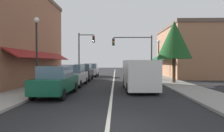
# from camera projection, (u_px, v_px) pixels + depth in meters

# --- Properties ---
(ground_plane) EXTENTS (80.00, 80.00, 0.00)m
(ground_plane) POSITION_uv_depth(u_px,v_px,m) (114.00, 78.00, 23.38)
(ground_plane) COLOR black
(sidewalk_left) EXTENTS (2.60, 56.00, 0.12)m
(sidewalk_left) POSITION_uv_depth(u_px,v_px,m) (70.00, 77.00, 23.50)
(sidewalk_left) COLOR gray
(sidewalk_left) RESTS_ON ground
(sidewalk_right) EXTENTS (2.60, 56.00, 0.12)m
(sidewalk_right) POSITION_uv_depth(u_px,v_px,m) (159.00, 78.00, 23.26)
(sidewalk_right) COLOR gray
(sidewalk_right) RESTS_ON ground
(lane_center_stripe) EXTENTS (0.14, 52.00, 0.01)m
(lane_center_stripe) POSITION_uv_depth(u_px,v_px,m) (114.00, 78.00, 23.38)
(lane_center_stripe) COLOR silver
(lane_center_stripe) RESTS_ON ground
(storefront_left_block) EXTENTS (5.52, 14.20, 8.83)m
(storefront_left_block) POSITION_uv_depth(u_px,v_px,m) (17.00, 36.00, 17.47)
(storefront_left_block) COLOR #8E5B42
(storefront_left_block) RESTS_ON ground
(storefront_right_block) EXTENTS (6.39, 10.20, 6.63)m
(storefront_right_block) POSITION_uv_depth(u_px,v_px,m) (184.00, 52.00, 25.10)
(storefront_right_block) COLOR #9E6B4C
(storefront_right_block) RESTS_ON ground
(parked_car_nearest_left) EXTENTS (1.85, 4.13, 1.77)m
(parked_car_nearest_left) POSITION_uv_depth(u_px,v_px,m) (56.00, 81.00, 11.14)
(parked_car_nearest_left) COLOR #0F4C33
(parked_car_nearest_left) RESTS_ON ground
(parked_car_second_left) EXTENTS (1.84, 4.13, 1.77)m
(parked_car_second_left) POSITION_uv_depth(u_px,v_px,m) (74.00, 75.00, 15.76)
(parked_car_second_left) COLOR #B7BABF
(parked_car_second_left) RESTS_ON ground
(parked_car_third_left) EXTENTS (1.81, 4.11, 1.77)m
(parked_car_third_left) POSITION_uv_depth(u_px,v_px,m) (83.00, 72.00, 20.43)
(parked_car_third_left) COLOR black
(parked_car_third_left) RESTS_ON ground
(parked_car_far_left) EXTENTS (1.79, 4.10, 1.77)m
(parked_car_far_left) POSITION_uv_depth(u_px,v_px,m) (91.00, 70.00, 25.97)
(parked_car_far_left) COLOR silver
(parked_car_far_left) RESTS_ON ground
(van_in_lane) EXTENTS (2.10, 5.23, 2.12)m
(van_in_lane) POSITION_uv_depth(u_px,v_px,m) (139.00, 74.00, 13.43)
(van_in_lane) COLOR silver
(van_in_lane) RESTS_ON ground
(traffic_signal_mast_arm) EXTENTS (5.11, 0.50, 5.37)m
(traffic_signal_mast_arm) POSITION_uv_depth(u_px,v_px,m) (137.00, 49.00, 24.17)
(traffic_signal_mast_arm) COLOR #333333
(traffic_signal_mast_arm) RESTS_ON ground
(traffic_signal_left_corner) EXTENTS (2.27, 0.50, 5.91)m
(traffic_signal_left_corner) POSITION_uv_depth(u_px,v_px,m) (84.00, 48.00, 25.75)
(traffic_signal_left_corner) COLOR #333333
(traffic_signal_left_corner) RESTS_ON ground
(street_lamp_left_near) EXTENTS (0.36, 0.36, 4.98)m
(street_lamp_left_near) POSITION_uv_depth(u_px,v_px,m) (37.00, 42.00, 12.66)
(street_lamp_left_near) COLOR black
(street_lamp_left_near) RESTS_ON ground
(street_lamp_right_mid) EXTENTS (0.36, 0.36, 4.42)m
(street_lamp_right_mid) POSITION_uv_depth(u_px,v_px,m) (159.00, 53.00, 20.96)
(street_lamp_right_mid) COLOR black
(street_lamp_right_mid) RESTS_ON ground
(tree_right_near) EXTENTS (3.15, 3.15, 5.75)m
(tree_right_near) POSITION_uv_depth(u_px,v_px,m) (174.00, 40.00, 17.27)
(tree_right_near) COLOR #4C331E
(tree_right_near) RESTS_ON ground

